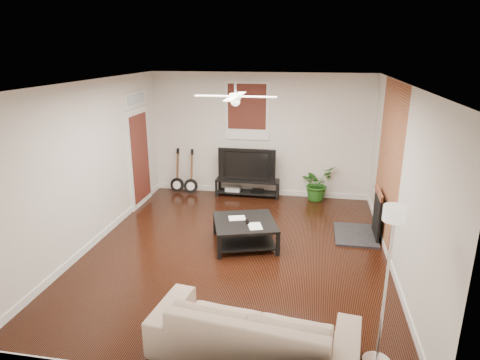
# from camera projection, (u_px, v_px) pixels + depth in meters

# --- Properties ---
(room) EXTENTS (5.01, 6.01, 2.81)m
(room) POSITION_uv_depth(u_px,v_px,m) (236.00, 173.00, 6.62)
(room) COLOR black
(room) RESTS_ON ground
(brick_accent) EXTENTS (0.02, 2.20, 2.80)m
(brick_accent) POSITION_uv_depth(u_px,v_px,m) (388.00, 163.00, 7.15)
(brick_accent) COLOR #9A5631
(brick_accent) RESTS_ON floor
(fireplace) EXTENTS (0.80, 1.10, 0.92)m
(fireplace) POSITION_uv_depth(u_px,v_px,m) (366.00, 213.00, 7.48)
(fireplace) COLOR black
(fireplace) RESTS_ON floor
(window_back) EXTENTS (1.00, 0.06, 1.30)m
(window_back) POSITION_uv_depth(u_px,v_px,m) (247.00, 111.00, 9.29)
(window_back) COLOR #39160F
(window_back) RESTS_ON wall_back
(door_left) EXTENTS (0.08, 1.00, 2.50)m
(door_left) POSITION_uv_depth(u_px,v_px,m) (139.00, 149.00, 8.86)
(door_left) COLOR white
(door_left) RESTS_ON wall_left
(tv_stand) EXTENTS (1.46, 0.39, 0.41)m
(tv_stand) POSITION_uv_depth(u_px,v_px,m) (247.00, 188.00, 9.64)
(tv_stand) COLOR black
(tv_stand) RESTS_ON floor
(tv) EXTENTS (1.30, 0.17, 0.75)m
(tv) POSITION_uv_depth(u_px,v_px,m) (248.00, 163.00, 9.48)
(tv) COLOR black
(tv) RESTS_ON tv_stand
(coffee_table) EXTENTS (1.30, 1.30, 0.44)m
(coffee_table) POSITION_uv_depth(u_px,v_px,m) (245.00, 233.00, 7.26)
(coffee_table) COLOR black
(coffee_table) RESTS_ON floor
(sofa) EXTENTS (2.36, 1.17, 0.66)m
(sofa) POSITION_uv_depth(u_px,v_px,m) (253.00, 329.00, 4.58)
(sofa) COLOR tan
(sofa) RESTS_ON floor
(floor_lamp) EXTENTS (0.34, 0.34, 1.85)m
(floor_lamp) POSITION_uv_depth(u_px,v_px,m) (385.00, 289.00, 4.27)
(floor_lamp) COLOR silver
(floor_lamp) RESTS_ON floor
(potted_plant) EXTENTS (0.92, 0.93, 0.78)m
(potted_plant) POSITION_uv_depth(u_px,v_px,m) (317.00, 183.00, 9.35)
(potted_plant) COLOR #235F1B
(potted_plant) RESTS_ON floor
(guitar_left) EXTENTS (0.34, 0.24, 1.06)m
(guitar_left) POSITION_uv_depth(u_px,v_px,m) (177.00, 171.00, 9.79)
(guitar_left) COLOR black
(guitar_left) RESTS_ON floor
(guitar_right) EXTENTS (0.34, 0.25, 1.06)m
(guitar_right) POSITION_uv_depth(u_px,v_px,m) (190.00, 172.00, 9.70)
(guitar_right) COLOR black
(guitar_right) RESTS_ON floor
(ceiling_fan) EXTENTS (1.24, 1.24, 0.32)m
(ceiling_fan) POSITION_uv_depth(u_px,v_px,m) (235.00, 96.00, 6.26)
(ceiling_fan) COLOR white
(ceiling_fan) RESTS_ON ceiling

